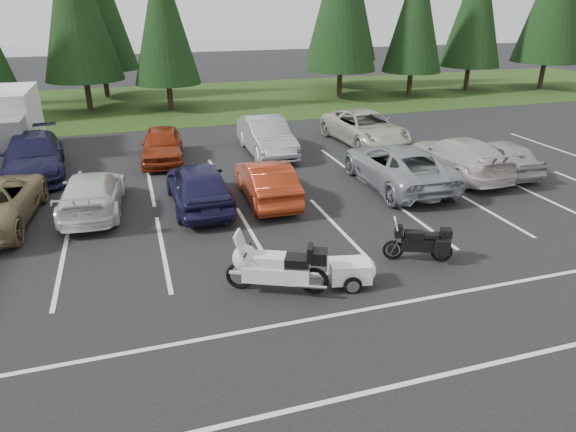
{
  "coord_description": "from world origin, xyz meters",
  "views": [
    {
      "loc": [
        -2.68,
        -12.6,
        6.66
      ],
      "look_at": [
        1.09,
        -0.5,
        1.27
      ],
      "focal_mm": 32.0,
      "sensor_mm": 36.0,
      "label": 1
    }
  ],
  "objects_px": {
    "car_near_4": "(198,185)",
    "car_near_7": "(457,156)",
    "car_near_8": "(500,156)",
    "cargo_trailer": "(350,273)",
    "car_far_4": "(365,128)",
    "box_truck": "(4,126)",
    "car_far_1": "(33,156)",
    "car_near_5": "(266,181)",
    "car_far_2": "(162,145)",
    "car_far_3": "(266,136)",
    "car_near_3": "(92,193)",
    "car_near_6": "(397,165)",
    "touring_motorcycle": "(277,263)",
    "adventure_motorcycle": "(418,240)"
  },
  "relations": [
    {
      "from": "car_near_8",
      "to": "cargo_trailer",
      "type": "bearing_deg",
      "value": 37.04
    },
    {
      "from": "car_far_1",
      "to": "car_far_3",
      "type": "relative_size",
      "value": 1.11
    },
    {
      "from": "car_near_6",
      "to": "touring_motorcycle",
      "type": "relative_size",
      "value": 2.04
    },
    {
      "from": "touring_motorcycle",
      "to": "adventure_motorcycle",
      "type": "bearing_deg",
      "value": 30.31
    },
    {
      "from": "car_near_6",
      "to": "car_far_2",
      "type": "relative_size",
      "value": 1.32
    },
    {
      "from": "car_near_8",
      "to": "cargo_trailer",
      "type": "height_order",
      "value": "car_near_8"
    },
    {
      "from": "car_near_5",
      "to": "car_far_2",
      "type": "xyz_separation_m",
      "value": [
        -3.11,
        6.03,
        0.02
      ]
    },
    {
      "from": "car_near_6",
      "to": "touring_motorcycle",
      "type": "height_order",
      "value": "car_near_6"
    },
    {
      "from": "car_far_2",
      "to": "adventure_motorcycle",
      "type": "xyz_separation_m",
      "value": [
        5.86,
        -11.68,
        -0.11
      ]
    },
    {
      "from": "car_far_2",
      "to": "touring_motorcycle",
      "type": "relative_size",
      "value": 1.54
    },
    {
      "from": "car_far_1",
      "to": "car_far_2",
      "type": "bearing_deg",
      "value": -0.42
    },
    {
      "from": "car_near_3",
      "to": "car_far_1",
      "type": "bearing_deg",
      "value": -59.7
    },
    {
      "from": "box_truck",
      "to": "car_far_1",
      "type": "bearing_deg",
      "value": -64.06
    },
    {
      "from": "car_near_5",
      "to": "car_far_2",
      "type": "height_order",
      "value": "car_far_2"
    },
    {
      "from": "box_truck",
      "to": "car_near_7",
      "type": "distance_m",
      "value": 19.54
    },
    {
      "from": "car_near_4",
      "to": "car_near_5",
      "type": "relative_size",
      "value": 1.07
    },
    {
      "from": "car_far_3",
      "to": "box_truck",
      "type": "bearing_deg",
      "value": 165.73
    },
    {
      "from": "car_near_4",
      "to": "car_near_7",
      "type": "height_order",
      "value": "car_near_4"
    },
    {
      "from": "car_near_3",
      "to": "car_near_7",
      "type": "xyz_separation_m",
      "value": [
        13.96,
        -0.2,
        0.09
      ]
    },
    {
      "from": "car_near_6",
      "to": "adventure_motorcycle",
      "type": "height_order",
      "value": "car_near_6"
    },
    {
      "from": "car_near_8",
      "to": "touring_motorcycle",
      "type": "xyz_separation_m",
      "value": [
        -11.38,
        -6.29,
        0.08
      ]
    },
    {
      "from": "box_truck",
      "to": "car_far_1",
      "type": "xyz_separation_m",
      "value": [
        1.44,
        -2.97,
        -0.65
      ]
    },
    {
      "from": "car_near_3",
      "to": "adventure_motorcycle",
      "type": "height_order",
      "value": "car_near_3"
    },
    {
      "from": "car_near_3",
      "to": "box_truck",
      "type": "bearing_deg",
      "value": -59.8
    },
    {
      "from": "car_near_6",
      "to": "adventure_motorcycle",
      "type": "xyz_separation_m",
      "value": [
        -2.43,
        -5.74,
        -0.16
      ]
    },
    {
      "from": "box_truck",
      "to": "car_near_5",
      "type": "height_order",
      "value": "box_truck"
    },
    {
      "from": "car_near_7",
      "to": "car_near_8",
      "type": "relative_size",
      "value": 1.3
    },
    {
      "from": "car_far_3",
      "to": "car_near_4",
      "type": "bearing_deg",
      "value": -125.13
    },
    {
      "from": "box_truck",
      "to": "car_near_7",
      "type": "xyz_separation_m",
      "value": [
        17.8,
        -8.04,
        -0.68
      ]
    },
    {
      "from": "car_near_7",
      "to": "adventure_motorcycle",
      "type": "relative_size",
      "value": 2.55
    },
    {
      "from": "car_near_5",
      "to": "touring_motorcycle",
      "type": "height_order",
      "value": "touring_motorcycle"
    },
    {
      "from": "car_near_8",
      "to": "car_far_1",
      "type": "height_order",
      "value": "car_far_1"
    },
    {
      "from": "box_truck",
      "to": "car_near_4",
      "type": "bearing_deg",
      "value": -49.09
    },
    {
      "from": "car_near_3",
      "to": "car_near_5",
      "type": "distance_m",
      "value": 5.88
    },
    {
      "from": "car_near_5",
      "to": "touring_motorcycle",
      "type": "relative_size",
      "value": 1.56
    },
    {
      "from": "car_near_7",
      "to": "car_far_3",
      "type": "height_order",
      "value": "car_far_3"
    },
    {
      "from": "car_near_3",
      "to": "car_near_8",
      "type": "bearing_deg",
      "value": -177.59
    },
    {
      "from": "car_near_5",
      "to": "car_near_8",
      "type": "distance_m",
      "value": 10.01
    },
    {
      "from": "car_far_1",
      "to": "car_far_3",
      "type": "distance_m",
      "value": 9.79
    },
    {
      "from": "car_far_1",
      "to": "car_far_2",
      "type": "distance_m",
      "value": 5.14
    },
    {
      "from": "car_near_4",
      "to": "car_near_3",
      "type": "bearing_deg",
      "value": -10.88
    },
    {
      "from": "car_near_8",
      "to": "car_far_4",
      "type": "bearing_deg",
      "value": -57.87
    },
    {
      "from": "car_near_6",
      "to": "touring_motorcycle",
      "type": "bearing_deg",
      "value": 44.14
    },
    {
      "from": "car_near_6",
      "to": "car_far_1",
      "type": "height_order",
      "value": "car_far_1"
    },
    {
      "from": "box_truck",
      "to": "touring_motorcycle",
      "type": "height_order",
      "value": "box_truck"
    },
    {
      "from": "box_truck",
      "to": "car_near_7",
      "type": "relative_size",
      "value": 1.05
    },
    {
      "from": "car_far_1",
      "to": "car_near_5",
      "type": "bearing_deg",
      "value": -39.57
    },
    {
      "from": "car_far_2",
      "to": "car_far_3",
      "type": "relative_size",
      "value": 0.87
    },
    {
      "from": "box_truck",
      "to": "car_far_2",
      "type": "bearing_deg",
      "value": -20.97
    },
    {
      "from": "car_near_8",
      "to": "car_near_6",
      "type": "bearing_deg",
      "value": 4.49
    }
  ]
}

